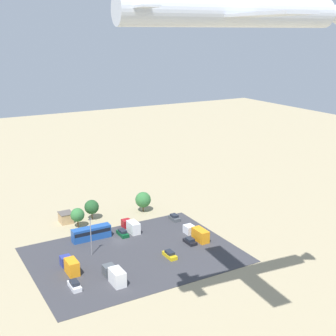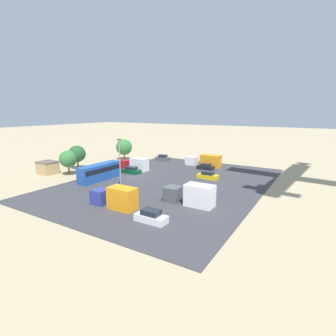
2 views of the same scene
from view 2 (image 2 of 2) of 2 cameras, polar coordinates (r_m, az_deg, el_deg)
ground_plane at (r=57.25m, az=-7.30°, el=-1.98°), size 400.00×400.00×0.00m
parking_lot_surface at (r=52.34m, az=0.31°, el=-3.21°), size 48.07×35.41×0.08m
shed_building at (r=65.29m, az=-24.72°, el=0.07°), size 3.60×4.12×2.91m
bus at (r=55.61m, az=-14.61°, el=-0.73°), size 10.06×2.46×3.34m
parked_car_0 at (r=75.26m, az=-1.15°, el=2.19°), size 1.91×4.08×1.65m
parked_car_1 at (r=34.33m, az=-3.70°, el=-10.54°), size 1.84×4.33×1.65m
parked_car_2 at (r=55.67m, az=8.65°, el=-1.67°), size 1.81×4.39×1.55m
parked_car_3 at (r=60.32m, az=-7.98°, el=-0.55°), size 1.90×4.34×1.56m
parked_car_4 at (r=64.58m, az=8.18°, el=0.25°), size 1.93×4.00×1.41m
parked_truck_0 at (r=67.84m, az=8.07°, el=1.55°), size 2.37×9.27×3.08m
parked_truck_1 at (r=63.49m, az=-7.14°, el=0.80°), size 2.32×7.60×3.02m
parked_truck_2 at (r=39.55m, az=-11.26°, el=-6.38°), size 2.33×7.63×3.24m
parked_truck_3 at (r=40.04m, az=5.19°, el=-5.90°), size 2.45×7.93×3.31m
tree_near_shed at (r=77.25m, az=-9.55°, el=4.50°), size 4.62×4.62×6.03m
tree_apron_mid at (r=61.81m, az=-20.91°, el=1.84°), size 3.76×3.76×5.56m
tree_apron_far at (r=67.80m, az=-19.18°, el=2.93°), size 4.09×4.09×5.82m
light_pole_lot_centre at (r=47.08m, az=-10.43°, el=1.18°), size 0.90×0.28×9.23m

